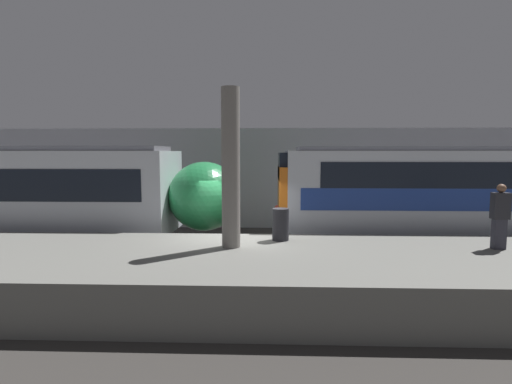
% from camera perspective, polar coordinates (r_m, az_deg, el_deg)
% --- Properties ---
extents(ground_plane, '(120.00, 120.00, 0.00)m').
position_cam_1_polar(ground_plane, '(11.78, -2.84, -10.98)').
color(ground_plane, '#33302D').
extents(platform, '(40.00, 4.51, 1.05)m').
position_cam_1_polar(platform, '(9.49, -4.05, -11.82)').
color(platform, slate).
rests_on(platform, ground).
extents(station_rear_barrier, '(50.00, 0.15, 4.45)m').
position_cam_1_polar(station_rear_barrier, '(17.85, -1.07, 1.96)').
color(station_rear_barrier, '#939399').
rests_on(station_rear_barrier, ground).
extents(support_pillar_near, '(0.45, 0.45, 3.88)m').
position_cam_1_polar(support_pillar_near, '(9.71, -3.63, 3.39)').
color(support_pillar_near, slate).
rests_on(support_pillar_near, platform).
extents(person_waiting, '(0.38, 0.24, 1.58)m').
position_cam_1_polar(person_waiting, '(11.24, 31.49, -2.84)').
color(person_waiting, '#2D2D38').
rests_on(person_waiting, platform).
extents(trash_bin, '(0.44, 0.44, 0.85)m').
position_cam_1_polar(trash_bin, '(10.63, 3.53, -4.64)').
color(trash_bin, '#232328').
rests_on(trash_bin, platform).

